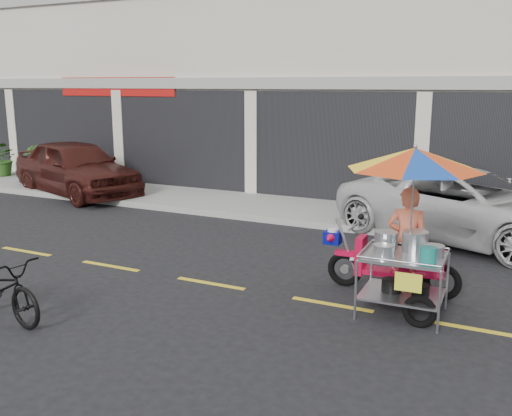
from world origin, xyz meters
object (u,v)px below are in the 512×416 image
at_px(maroon_sedan, 76,168).
at_px(food_vendor_rig, 409,205).
at_px(near_bicycle, 1,288).
at_px(white_pickup, 467,206).

height_order(maroon_sedan, food_vendor_rig, food_vendor_rig).
relative_size(near_bicycle, food_vendor_rig, 0.72).
distance_m(white_pickup, food_vendor_rig, 4.10).
bearing_deg(white_pickup, maroon_sedan, 109.19).
distance_m(maroon_sedan, near_bicycle, 8.88).
height_order(near_bicycle, food_vendor_rig, food_vendor_rig).
relative_size(maroon_sedan, food_vendor_rig, 1.98).
xyz_separation_m(white_pickup, near_bicycle, (-5.08, -6.82, -0.27)).
bearing_deg(food_vendor_rig, white_pickup, 83.09).
distance_m(near_bicycle, food_vendor_rig, 5.58).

